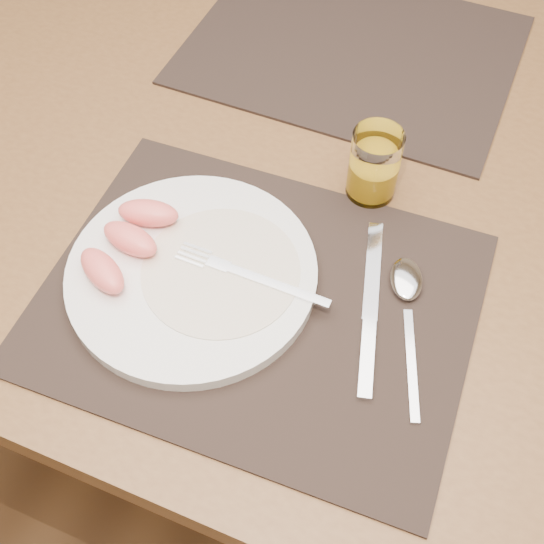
{
  "coord_description": "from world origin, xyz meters",
  "views": [
    {
      "loc": [
        0.18,
        -0.57,
        1.36
      ],
      "look_at": [
        0.02,
        -0.19,
        0.77
      ],
      "focal_mm": 45.0,
      "sensor_mm": 36.0,
      "label": 1
    }
  ],
  "objects_px": {
    "plate": "(192,273)",
    "table": "(310,203)",
    "spoon": "(407,291)",
    "fork": "(239,272)",
    "knife": "(370,319)",
    "juice_glass": "(374,167)",
    "placemat_far": "(352,49)",
    "placemat_near": "(258,301)"
  },
  "relations": [
    {
      "from": "table",
      "to": "spoon",
      "type": "distance_m",
      "value": 0.24
    },
    {
      "from": "plate",
      "to": "juice_glass",
      "type": "relative_size",
      "value": 3.06
    },
    {
      "from": "placemat_near",
      "to": "knife",
      "type": "xyz_separation_m",
      "value": [
        0.12,
        0.02,
        0.0
      ]
    },
    {
      "from": "table",
      "to": "juice_glass",
      "type": "relative_size",
      "value": 15.87
    },
    {
      "from": "table",
      "to": "fork",
      "type": "bearing_deg",
      "value": -92.55
    },
    {
      "from": "knife",
      "to": "table",
      "type": "bearing_deg",
      "value": 124.19
    },
    {
      "from": "plate",
      "to": "spoon",
      "type": "distance_m",
      "value": 0.23
    },
    {
      "from": "placemat_near",
      "to": "fork",
      "type": "relative_size",
      "value": 2.57
    },
    {
      "from": "knife",
      "to": "juice_glass",
      "type": "height_order",
      "value": "juice_glass"
    },
    {
      "from": "fork",
      "to": "juice_glass",
      "type": "height_order",
      "value": "juice_glass"
    },
    {
      "from": "table",
      "to": "juice_glass",
      "type": "bearing_deg",
      "value": -18.16
    },
    {
      "from": "placemat_near",
      "to": "table",
      "type": "bearing_deg",
      "value": 94.67
    },
    {
      "from": "plate",
      "to": "juice_glass",
      "type": "distance_m",
      "value": 0.24
    },
    {
      "from": "plate",
      "to": "fork",
      "type": "bearing_deg",
      "value": 16.7
    },
    {
      "from": "knife",
      "to": "placemat_far",
      "type": "bearing_deg",
      "value": 110.85
    },
    {
      "from": "placemat_near",
      "to": "knife",
      "type": "height_order",
      "value": "knife"
    },
    {
      "from": "table",
      "to": "knife",
      "type": "xyz_separation_m",
      "value": [
        0.14,
        -0.2,
        0.09
      ]
    },
    {
      "from": "knife",
      "to": "spoon",
      "type": "relative_size",
      "value": 1.16
    },
    {
      "from": "placemat_far",
      "to": "knife",
      "type": "xyz_separation_m",
      "value": [
        0.16,
        -0.42,
        0.0
      ]
    },
    {
      "from": "spoon",
      "to": "placemat_far",
      "type": "bearing_deg",
      "value": 116.54
    },
    {
      "from": "knife",
      "to": "juice_glass",
      "type": "bearing_deg",
      "value": 107.5
    },
    {
      "from": "fork",
      "to": "knife",
      "type": "xyz_separation_m",
      "value": [
        0.14,
        0.01,
        -0.02
      ]
    },
    {
      "from": "table",
      "to": "plate",
      "type": "distance_m",
      "value": 0.25
    },
    {
      "from": "plate",
      "to": "spoon",
      "type": "relative_size",
      "value": 1.44
    },
    {
      "from": "table",
      "to": "plate",
      "type": "xyz_separation_m",
      "value": [
        -0.06,
        -0.22,
        0.1
      ]
    },
    {
      "from": "juice_glass",
      "to": "plate",
      "type": "bearing_deg",
      "value": -125.73
    },
    {
      "from": "knife",
      "to": "spoon",
      "type": "bearing_deg",
      "value": 60.94
    },
    {
      "from": "spoon",
      "to": "knife",
      "type": "bearing_deg",
      "value": -119.06
    },
    {
      "from": "fork",
      "to": "placemat_near",
      "type": "bearing_deg",
      "value": -27.8
    },
    {
      "from": "placemat_far",
      "to": "fork",
      "type": "xyz_separation_m",
      "value": [
        0.01,
        -0.43,
        0.02
      ]
    },
    {
      "from": "placemat_near",
      "to": "placemat_far",
      "type": "height_order",
      "value": "same"
    },
    {
      "from": "placemat_far",
      "to": "plate",
      "type": "relative_size",
      "value": 1.67
    },
    {
      "from": "placemat_far",
      "to": "table",
      "type": "bearing_deg",
      "value": -83.74
    },
    {
      "from": "placemat_far",
      "to": "fork",
      "type": "relative_size",
      "value": 2.57
    },
    {
      "from": "spoon",
      "to": "juice_glass",
      "type": "xyz_separation_m",
      "value": [
        -0.08,
        0.13,
        0.03
      ]
    },
    {
      "from": "plate",
      "to": "knife",
      "type": "height_order",
      "value": "plate"
    },
    {
      "from": "table",
      "to": "fork",
      "type": "distance_m",
      "value": 0.23
    },
    {
      "from": "plate",
      "to": "table",
      "type": "bearing_deg",
      "value": 75.17
    },
    {
      "from": "knife",
      "to": "spoon",
      "type": "distance_m",
      "value": 0.05
    },
    {
      "from": "placemat_near",
      "to": "plate",
      "type": "height_order",
      "value": "plate"
    },
    {
      "from": "plate",
      "to": "spoon",
      "type": "height_order",
      "value": "plate"
    },
    {
      "from": "fork",
      "to": "juice_glass",
      "type": "relative_size",
      "value": 1.98
    }
  ]
}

